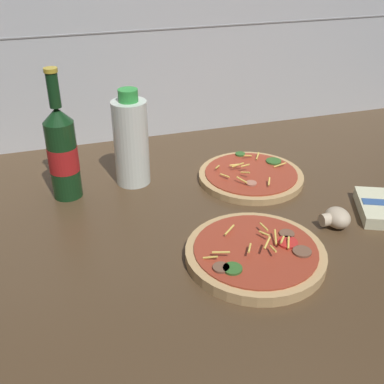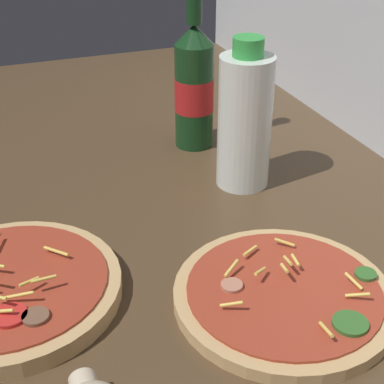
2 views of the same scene
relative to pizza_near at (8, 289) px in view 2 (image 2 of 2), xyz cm
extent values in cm
cube|color=#4C3823|center=(-1.01, 12.81, -2.37)|extent=(160.00, 90.00, 2.50)
cylinder|color=tan|center=(-0.02, 0.03, -0.15)|extent=(23.94, 23.94, 1.95)
cylinder|color=#9E3823|center=(-0.02, 0.03, 0.98)|extent=(21.07, 21.07, 0.30)
cylinder|color=brown|center=(6.84, 2.07, 1.33)|extent=(2.68, 2.68, 0.40)
cylinder|color=red|center=(5.78, -0.27, 1.33)|extent=(3.53, 3.53, 0.40)
cylinder|color=#EFCC56|center=(3.99, 0.86, 2.07)|extent=(1.53, 3.22, 1.14)
cylinder|color=#EFCC56|center=(-2.61, 5.68, 1.76)|extent=(2.74, 2.48, 0.44)
cylinder|color=#EFCC56|center=(5.51, -1.04, 1.87)|extent=(1.62, 2.63, 0.87)
cylinder|color=#EFCC56|center=(3.02, 3.56, 2.64)|extent=(0.59, 2.60, 0.45)
cylinder|color=#EFCC56|center=(2.44, 2.14, 2.26)|extent=(1.26, 2.18, 0.59)
cylinder|color=tan|center=(10.93, 27.01, -0.39)|extent=(23.26, 23.26, 1.46)
cylinder|color=#9E3823|center=(10.93, 27.01, 0.50)|extent=(20.47, 20.47, 0.30)
cylinder|color=#B7755B|center=(8.76, 21.99, 0.85)|extent=(2.34, 2.34, 0.40)
cylinder|color=#336628|center=(18.04, 30.35, 0.85)|extent=(3.52, 3.52, 0.40)
cylinder|color=#336628|center=(12.12, 36.26, 0.85)|extent=(2.34, 2.34, 0.40)
cylinder|color=#EFCC56|center=(9.69, 27.59, 2.27)|extent=(1.98, 0.71, 0.76)
cylinder|color=#EFCC56|center=(6.89, 22.75, 1.57)|extent=(1.79, 2.39, 0.90)
cylinder|color=#EFCC56|center=(18.22, 27.50, 1.18)|extent=(2.87, 0.84, 1.19)
cylinder|color=#EFCC56|center=(4.29, 30.61, 1.27)|extent=(1.75, 2.10, 0.80)
cylinder|color=#EFCC56|center=(13.11, 33.99, 1.29)|extent=(2.37, 1.09, 1.07)
cylinder|color=#EFCC56|center=(4.37, 26.20, 1.27)|extent=(1.51, 2.29, 0.50)
cylinder|color=#EFCC56|center=(12.13, 20.44, 1.53)|extent=(1.45, 2.21, 1.05)
cylinder|color=#EFCC56|center=(8.41, 28.71, 2.06)|extent=(2.72, 1.03, 1.25)
cylinder|color=#EFCC56|center=(8.73, 25.27, 1.81)|extent=(1.59, 2.04, 0.96)
cylinder|color=#EFCC56|center=(15.18, 33.08, 1.32)|extent=(1.74, 2.19, 1.09)
cylinder|color=#EFCC56|center=(8.07, 29.91, 1.55)|extent=(2.23, 0.71, 0.47)
cylinder|color=#143819|center=(-28.59, 32.04, 7.07)|extent=(6.03, 6.03, 16.38)
cone|color=#143819|center=(-28.59, 32.04, 16.78)|extent=(6.03, 6.03, 3.04)
cylinder|color=#143819|center=(-28.59, 32.04, 21.68)|extent=(2.29, 2.29, 6.76)
cylinder|color=red|center=(-28.59, 32.04, 7.40)|extent=(6.09, 6.09, 5.24)
cylinder|color=silver|center=(-14.23, 33.93, 8.13)|extent=(7.43, 7.43, 18.50)
cylinder|color=green|center=(-14.23, 33.93, 18.64)|extent=(4.09, 4.09, 2.52)
camera|label=1|loc=(-30.10, -59.70, 49.50)|focal=45.00mm
camera|label=2|loc=(52.40, 0.98, 40.31)|focal=55.00mm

